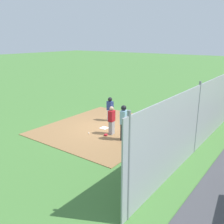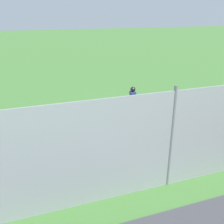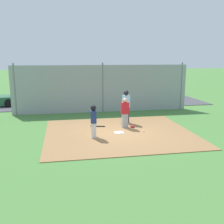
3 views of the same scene
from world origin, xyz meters
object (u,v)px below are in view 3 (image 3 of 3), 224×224
at_px(catcher, 125,112).
at_px(baseball, 144,131).
at_px(home_plate, 119,132).
at_px(catcher_mask, 132,126).
at_px(parked_car_red, 58,96).
at_px(umpire, 126,106).
at_px(baseball_bat, 98,126).
at_px(parked_car_green, 28,97).
at_px(parked_car_white, 137,95).
at_px(runner, 94,119).

relative_size(catcher, baseball, 21.40).
distance_m(home_plate, catcher, 1.33).
relative_size(catcher_mask, parked_car_red, 0.05).
bearing_deg(catcher, umpire, 156.93).
height_order(baseball_bat, baseball, baseball).
relative_size(home_plate, parked_car_green, 0.10).
xyz_separation_m(catcher, catcher_mask, (-0.40, 0.10, -0.76)).
bearing_deg(baseball_bat, umpire, -144.85).
bearing_deg(catcher_mask, parked_car_white, -107.26).
xyz_separation_m(home_plate, catcher_mask, (-0.91, -0.83, 0.05)).
bearing_deg(catcher_mask, home_plate, 42.27).
bearing_deg(baseball, parked_car_white, -103.57).
relative_size(catcher, umpire, 0.85).
distance_m(parked_car_white, parked_car_red, 6.48).
distance_m(home_plate, parked_car_white, 9.57).
height_order(baseball, parked_car_red, parked_car_red).
xyz_separation_m(baseball_bat, parked_car_white, (-4.32, -7.60, 0.55)).
relative_size(home_plate, parked_car_white, 0.10).
xyz_separation_m(baseball_bat, baseball, (-2.14, 1.45, 0.01)).
relative_size(home_plate, baseball_bat, 0.56).
bearing_deg(umpire, baseball_bat, -83.61).
bearing_deg(parked_car_white, parked_car_green, -9.35).
bearing_deg(parked_car_red, home_plate, -80.87).
relative_size(catcher, catcher_mask, 6.60).
relative_size(baseball_bat, parked_car_white, 0.18).
bearing_deg(runner, parked_car_white, 67.84).
bearing_deg(baseball_bat, home_plate, 140.51).
distance_m(catcher_mask, parked_car_green, 10.48).
distance_m(runner, parked_car_red, 9.85).
distance_m(runner, baseball_bat, 2.11).
xyz_separation_m(catcher, baseball_bat, (1.41, -0.40, -0.79)).
bearing_deg(home_plate, catcher, -118.86).
relative_size(parked_car_white, parked_car_green, 1.01).
relative_size(umpire, catcher_mask, 7.78).
xyz_separation_m(runner, catcher_mask, (-2.24, -1.39, -0.81)).
xyz_separation_m(baseball, parked_car_green, (6.62, -9.31, 0.55)).
relative_size(runner, parked_car_white, 0.35).
distance_m(umpire, baseball_bat, 2.04).
distance_m(catcher, baseball_bat, 1.66).
xyz_separation_m(home_plate, catcher, (-0.51, -0.93, 0.81)).
bearing_deg(umpire, home_plate, -35.29).
distance_m(parked_car_red, parked_car_green, 2.33).
relative_size(parked_car_red, parked_car_green, 1.02).
height_order(catcher_mask, parked_car_red, parked_car_red).
xyz_separation_m(umpire, parked_car_red, (3.85, -7.23, -0.41)).
bearing_deg(catcher, catcher_mask, 69.89).
bearing_deg(umpire, parked_car_red, -164.28).
bearing_deg(catcher, parked_car_green, -150.81).
distance_m(catcher, parked_car_green, 10.15).
relative_size(umpire, runner, 1.21).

